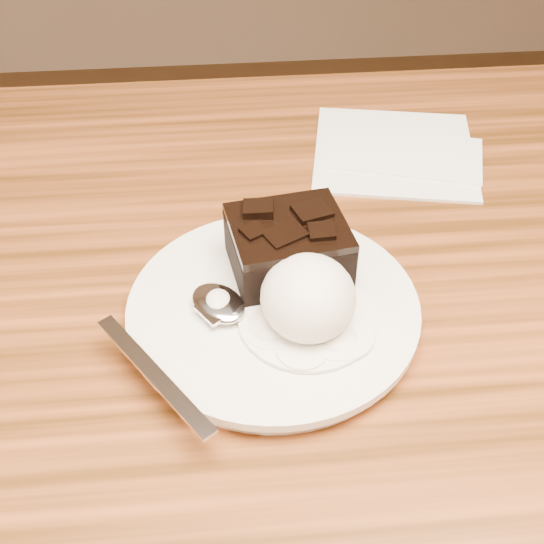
{
  "coord_description": "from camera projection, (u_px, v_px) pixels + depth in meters",
  "views": [
    {
      "loc": [
        0.0,
        -0.35,
        1.13
      ],
      "look_at": [
        0.04,
        0.02,
        0.79
      ],
      "focal_mm": 45.42,
      "sensor_mm": 36.0,
      "label": 1
    }
  ],
  "objects": [
    {
      "name": "plate",
      "position": [
        273.0,
        312.0,
        0.51
      ],
      "size": [
        0.22,
        0.22,
        0.02
      ],
      "primitive_type": "cylinder",
      "color": "white",
      "rests_on": "dining_table"
    },
    {
      "name": "brownie",
      "position": [
        288.0,
        250.0,
        0.52
      ],
      "size": [
        0.09,
        0.09,
        0.04
      ],
      "primitive_type": "cube",
      "rotation": [
        0.0,
        0.0,
        0.16
      ],
      "color": "black",
      "rests_on": "plate"
    },
    {
      "name": "ice_cream_scoop",
      "position": [
        308.0,
        297.0,
        0.48
      ],
      "size": [
        0.07,
        0.07,
        0.06
      ],
      "primitive_type": "ellipsoid",
      "color": "white",
      "rests_on": "plate"
    },
    {
      "name": "melt_puddle",
      "position": [
        307.0,
        320.0,
        0.49
      ],
      "size": [
        0.1,
        0.1,
        0.0
      ],
      "primitive_type": "cylinder",
      "color": "white",
      "rests_on": "plate"
    },
    {
      "name": "spoon",
      "position": [
        218.0,
        305.0,
        0.5
      ],
      "size": [
        0.14,
        0.17,
        0.01
      ],
      "primitive_type": null,
      "rotation": [
        0.0,
        0.0,
        0.61
      ],
      "color": "silver",
      "rests_on": "plate"
    },
    {
      "name": "napkin",
      "position": [
        394.0,
        150.0,
        0.69
      ],
      "size": [
        0.18,
        0.18,
        0.01
      ],
      "primitive_type": "cube",
      "rotation": [
        0.0,
        0.0,
        -0.19
      ],
      "color": "white",
      "rests_on": "dining_table"
    },
    {
      "name": "crumb_a",
      "position": [
        237.0,
        306.0,
        0.5
      ],
      "size": [
        0.01,
        0.01,
        0.0
      ],
      "primitive_type": "cube",
      "rotation": [
        0.0,
        0.0,
        1.41
      ],
      "color": "black",
      "rests_on": "plate"
    },
    {
      "name": "crumb_b",
      "position": [
        368.0,
        327.0,
        0.49
      ],
      "size": [
        0.01,
        0.01,
        0.0
      ],
      "primitive_type": "cube",
      "rotation": [
        0.0,
        0.0,
        0.77
      ],
      "color": "black",
      "rests_on": "plate"
    },
    {
      "name": "crumb_c",
      "position": [
        262.0,
        320.0,
        0.49
      ],
      "size": [
        0.0,
        0.01,
        0.0
      ],
      "primitive_type": "cube",
      "rotation": [
        0.0,
        0.0,
        1.54
      ],
      "color": "black",
      "rests_on": "plate"
    }
  ]
}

